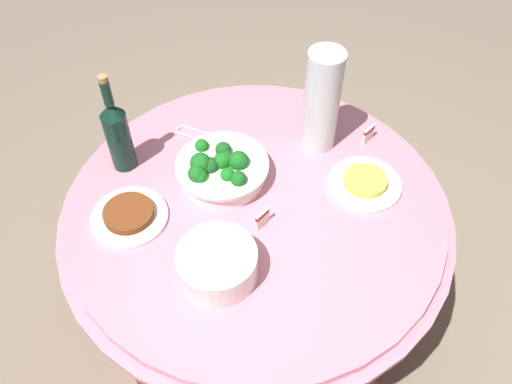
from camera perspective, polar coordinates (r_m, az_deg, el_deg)
name	(u,v)px	position (r m, az deg, el deg)	size (l,w,h in m)	color
ground_plane	(256,320)	(2.18, 0.00, -13.58)	(6.00, 6.00, 0.00)	gray
buffet_table	(256,270)	(1.86, 0.00, -8.34)	(1.16, 1.16, 0.74)	maroon
broccoli_bowl	(221,169)	(1.59, -3.75, 2.50)	(0.28, 0.28, 0.11)	white
plate_stack	(217,264)	(1.39, -4.17, -7.68)	(0.21, 0.21, 0.09)	white
wine_bottle	(118,134)	(1.62, -14.59, 6.06)	(0.07, 0.07, 0.34)	#0F3024
decorative_fruit_vase	(322,103)	(1.64, 7.03, 9.38)	(0.11, 0.11, 0.34)	silver
serving_tongs	(198,135)	(1.76, -6.27, 6.10)	(0.13, 0.15, 0.01)	silver
food_plate_fried_egg	(365,183)	(1.63, 11.56, 0.98)	(0.22, 0.22, 0.03)	white
food_plate_stir_fry	(129,215)	(1.56, -13.42, -2.43)	(0.22, 0.22, 0.03)	white
label_placard_front	(262,218)	(1.49, 0.68, -2.82)	(0.05, 0.03, 0.05)	white
label_placard_mid	(369,134)	(1.75, 11.96, 6.14)	(0.05, 0.03, 0.05)	white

